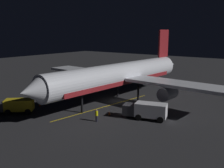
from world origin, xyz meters
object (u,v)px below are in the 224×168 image
at_px(ground_crew_worker, 97,115).
at_px(traffic_cone_near_left, 109,114).
at_px(baggage_truck, 15,106).
at_px(catering_truck, 147,111).
at_px(traffic_cone_near_right, 40,105).
at_px(airliner, 121,75).

xyz_separation_m(ground_crew_worker, traffic_cone_near_left, (0.23, -3.25, -0.64)).
height_order(baggage_truck, ground_crew_worker, baggage_truck).
xyz_separation_m(catering_truck, ground_crew_worker, (5.07, 5.03, -0.35)).
distance_m(baggage_truck, catering_truck, 20.03).
height_order(baggage_truck, traffic_cone_near_right, baggage_truck).
relative_size(ground_crew_worker, traffic_cone_near_right, 3.16).
bearing_deg(ground_crew_worker, baggage_truck, 19.97).
distance_m(baggage_truck, ground_crew_worker, 13.32).
relative_size(airliner, baggage_truck, 6.81).
height_order(baggage_truck, traffic_cone_near_left, baggage_truck).
relative_size(airliner, traffic_cone_near_left, 71.96).
bearing_deg(catering_truck, traffic_cone_near_right, 15.46).
bearing_deg(airliner, traffic_cone_near_right, 50.98).
bearing_deg(baggage_truck, traffic_cone_near_right, -88.84).
bearing_deg(traffic_cone_near_right, airliner, -129.02).
height_order(catering_truck, traffic_cone_near_left, catering_truck).
bearing_deg(traffic_cone_near_right, traffic_cone_near_left, -165.90).
distance_m(ground_crew_worker, traffic_cone_near_left, 3.32).
bearing_deg(airliner, ground_crew_worker, 108.09).
xyz_separation_m(airliner, traffic_cone_near_left, (-3.42, 7.95, -4.44)).
bearing_deg(traffic_cone_near_left, ground_crew_worker, 94.13).
distance_m(airliner, baggage_truck, 18.42).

